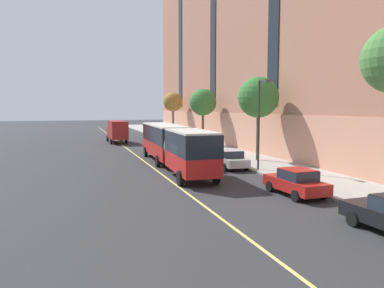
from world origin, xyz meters
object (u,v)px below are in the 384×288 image
at_px(parked_car_red_1, 165,138).
at_px(street_tree_far_uptown, 203,102).
at_px(street_lamp, 260,115).
at_px(parked_car_green_5, 155,135).
at_px(box_truck, 117,130).
at_px(city_bus, 173,143).
at_px(parked_car_navy_2, 180,143).
at_px(street_tree_far_downtown, 173,102).
at_px(parked_car_red_6, 296,182).
at_px(street_tree_mid_block, 258,97).
at_px(parked_car_silver_4, 229,159).
at_px(parked_car_black_0, 202,151).

distance_m(parked_car_red_1, street_tree_far_uptown, 7.72).
height_order(parked_car_red_1, street_lamp, street_lamp).
bearing_deg(parked_car_green_5, parked_car_red_1, -89.27).
distance_m(parked_car_red_1, parked_car_green_5, 6.46).
bearing_deg(street_tree_far_uptown, box_truck, 144.97).
bearing_deg(parked_car_green_5, street_lamp, -86.76).
bearing_deg(city_bus, parked_car_navy_2, 71.44).
relative_size(parked_car_navy_2, parked_car_green_5, 1.05).
xyz_separation_m(street_tree_far_uptown, street_tree_far_downtown, (0.00, 15.45, 0.24)).
relative_size(parked_car_red_6, street_tree_mid_block, 0.55).
relative_size(parked_car_green_5, street_tree_far_uptown, 0.60).
height_order(street_tree_far_uptown, street_tree_far_downtown, street_tree_far_downtown).
distance_m(parked_car_silver_4, box_truck, 26.39).
xyz_separation_m(parked_car_red_1, box_truck, (-6.31, 3.03, 1.02)).
relative_size(parked_car_navy_2, street_lamp, 0.66).
relative_size(parked_car_silver_4, parked_car_green_5, 1.04).
height_order(parked_car_navy_2, parked_car_green_5, same).
relative_size(parked_car_silver_4, street_lamp, 0.65).
relative_size(street_tree_mid_block, street_tree_far_uptown, 1.05).
bearing_deg(parked_car_black_0, street_tree_far_uptown, 70.39).
bearing_deg(parked_car_red_6, street_lamp, 76.65).
bearing_deg(street_tree_mid_block, parked_car_black_0, 143.63).
distance_m(street_tree_mid_block, street_tree_far_uptown, 15.45).
bearing_deg(city_bus, street_tree_far_downtown, 75.13).
distance_m(parked_car_red_1, parked_car_red_6, 32.69).
xyz_separation_m(city_bus, parked_car_navy_2, (4.12, 12.27, -1.24)).
height_order(box_truck, street_lamp, street_lamp).
relative_size(parked_car_black_0, parked_car_navy_2, 0.95).
bearing_deg(parked_car_navy_2, street_tree_far_downtown, 77.53).
xyz_separation_m(parked_car_black_0, parked_car_green_5, (0.18, 22.97, 0.00)).
relative_size(parked_car_black_0, parked_car_silver_4, 0.96).
bearing_deg(parked_car_black_0, street_tree_mid_block, -36.37).
bearing_deg(city_bus, parked_car_silver_4, -25.78).
xyz_separation_m(parked_car_navy_2, street_tree_far_uptown, (4.29, 3.93, 4.95)).
bearing_deg(parked_car_silver_4, parked_car_black_0, 92.75).
relative_size(parked_car_black_0, street_tree_far_downtown, 0.58).
height_order(street_tree_far_downtown, street_lamp, street_tree_far_downtown).
height_order(parked_car_red_6, street_tree_mid_block, street_tree_mid_block).
relative_size(parked_car_navy_2, street_tree_far_downtown, 0.62).
relative_size(parked_car_red_1, parked_car_green_5, 0.96).
height_order(city_bus, parked_car_black_0, city_bus).
xyz_separation_m(parked_car_red_1, street_tree_far_uptown, (4.10, -4.27, 4.96)).
distance_m(street_tree_far_downtown, street_lamp, 36.00).
relative_size(parked_car_black_0, street_tree_mid_block, 0.57).
distance_m(box_truck, street_tree_far_uptown, 13.31).
height_order(parked_car_red_1, box_truck, box_truck).
distance_m(parked_car_black_0, street_tree_mid_block, 7.51).
bearing_deg(parked_car_navy_2, parked_car_red_1, 88.68).
bearing_deg(street_tree_far_uptown, parked_car_black_0, -109.61).
height_order(parked_car_black_0, street_lamp, street_lamp).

